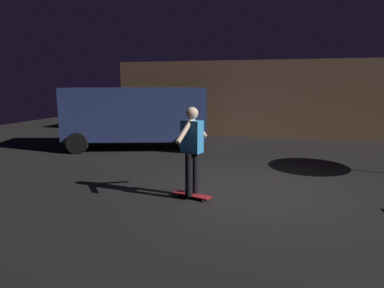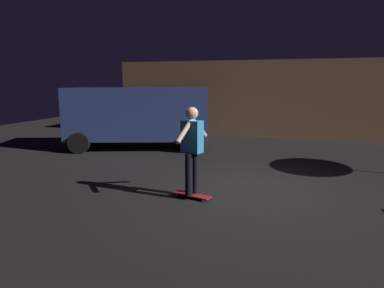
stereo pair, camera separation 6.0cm
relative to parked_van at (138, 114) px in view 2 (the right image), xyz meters
The scene contains 5 objects.
ground_plane 5.89m from the parked_van, 41.84° to the right, with size 28.00×28.00×0.00m, color black.
low_building 7.11m from the parked_van, 49.08° to the left, with size 13.77×4.10×3.09m.
parked_van is the anchor object (origin of this frame).
skateboard_ridden 5.74m from the parked_van, 54.97° to the right, with size 0.80×0.43×0.07m.
skater 5.64m from the parked_van, 54.97° to the right, with size 0.43×0.96×1.67m.
Camera 2 is at (0.67, -6.84, 2.16)m, focal length 32.17 mm.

